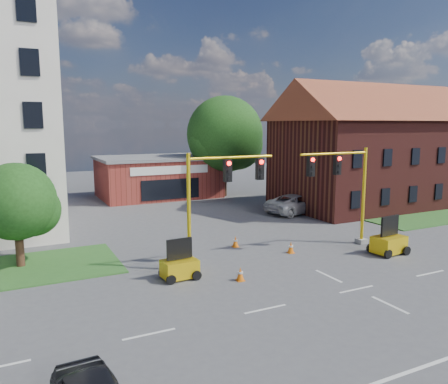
# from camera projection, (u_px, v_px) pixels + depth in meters

# --- Properties ---
(ground) EXTENTS (120.00, 120.00, 0.00)m
(ground) POSITION_uv_depth(u_px,v_px,m) (356.00, 289.00, 20.43)
(ground) COLOR #49494C
(ground) RESTS_ON ground
(grass_verge_ne) EXTENTS (14.00, 4.00, 0.08)m
(grass_verge_ne) POSITION_uv_depth(u_px,v_px,m) (444.00, 217.00, 36.27)
(grass_verge_ne) COLOR #2A5921
(grass_verge_ne) RESTS_ON ground
(lane_markings) EXTENTS (60.00, 36.00, 0.01)m
(lane_markings) POSITION_uv_depth(u_px,v_px,m) (409.00, 314.00, 17.77)
(lane_markings) COLOR silver
(lane_markings) RESTS_ON ground
(brick_shop) EXTENTS (12.40, 8.40, 4.30)m
(brick_shop) POSITION_uv_depth(u_px,v_px,m) (158.00, 176.00, 46.66)
(brick_shop) COLOR maroon
(brick_shop) RESTS_ON ground
(townhouse_row) EXTENTS (21.00, 11.00, 11.50)m
(townhouse_row) POSITION_uv_depth(u_px,v_px,m) (384.00, 143.00, 41.58)
(townhouse_row) COLOR #4B1A16
(townhouse_row) RESTS_ON ground
(tree_large) EXTENTS (8.47, 8.06, 10.66)m
(tree_large) POSITION_uv_depth(u_px,v_px,m) (228.00, 137.00, 46.47)
(tree_large) COLOR #3D2316
(tree_large) RESTS_ON ground
(tree_nw_front) EXTENTS (4.33, 4.12, 5.67)m
(tree_nw_front) POSITION_uv_depth(u_px,v_px,m) (21.00, 204.00, 23.23)
(tree_nw_front) COLOR #3D2316
(tree_nw_front) RESTS_ON ground
(signal_mast_west) EXTENTS (5.30, 0.60, 6.20)m
(signal_mast_west) POSITION_uv_depth(u_px,v_px,m) (217.00, 195.00, 23.23)
(signal_mast_west) COLOR #9C9B96
(signal_mast_west) RESTS_ON ground
(signal_mast_east) EXTENTS (5.30, 0.60, 6.20)m
(signal_mast_east) POSITION_uv_depth(u_px,v_px,m) (344.00, 185.00, 27.05)
(signal_mast_east) COLOR #9C9B96
(signal_mast_east) RESTS_ON ground
(trailer_west) EXTENTS (1.79, 1.25, 1.96)m
(trailer_west) POSITION_uv_depth(u_px,v_px,m) (180.00, 267.00, 21.78)
(trailer_west) COLOR yellow
(trailer_west) RESTS_ON ground
(trailer_east) EXTENTS (2.07, 1.52, 2.20)m
(trailer_east) POSITION_uv_depth(u_px,v_px,m) (389.00, 243.00, 25.96)
(trailer_east) COLOR yellow
(trailer_east) RESTS_ON ground
(cone_a) EXTENTS (0.40, 0.40, 0.70)m
(cone_a) POSITION_uv_depth(u_px,v_px,m) (240.00, 274.00, 21.50)
(cone_a) COLOR #D9600B
(cone_a) RESTS_ON ground
(cone_b) EXTENTS (0.40, 0.40, 0.70)m
(cone_b) POSITION_uv_depth(u_px,v_px,m) (235.00, 242.00, 27.45)
(cone_b) COLOR #D9600B
(cone_b) RESTS_ON ground
(cone_c) EXTENTS (0.40, 0.40, 0.70)m
(cone_c) POSITION_uv_depth(u_px,v_px,m) (291.00, 248.00, 26.15)
(cone_c) COLOR #D9600B
(cone_c) RESTS_ON ground
(cone_d) EXTENTS (0.40, 0.40, 0.70)m
(cone_d) POSITION_uv_depth(u_px,v_px,m) (386.00, 239.00, 28.08)
(cone_d) COLOR #D9600B
(cone_d) RESTS_ON ground
(pickup_white) EXTENTS (6.37, 3.88, 1.65)m
(pickup_white) POSITION_uv_depth(u_px,v_px,m) (297.00, 204.00, 37.98)
(pickup_white) COLOR silver
(pickup_white) RESTS_ON ground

